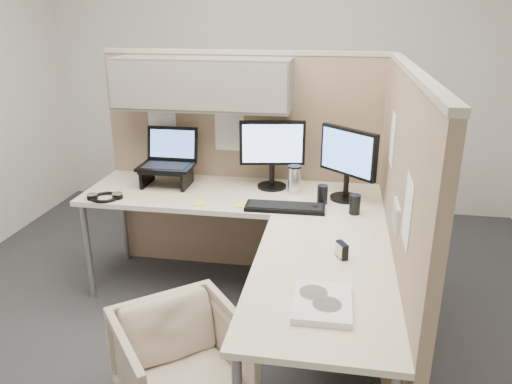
% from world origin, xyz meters
% --- Properties ---
extents(ground, '(4.50, 4.50, 0.00)m').
position_xyz_m(ground, '(0.00, 0.00, 0.00)').
color(ground, '#2B2B2F').
rests_on(ground, ground).
extents(partition_back, '(2.00, 0.36, 1.63)m').
position_xyz_m(partition_back, '(-0.22, 0.83, 1.10)').
color(partition_back, '#9B7F65').
rests_on(partition_back, ground).
extents(partition_right, '(0.07, 2.03, 1.63)m').
position_xyz_m(partition_right, '(0.90, -0.07, 0.82)').
color(partition_right, '#9B7F65').
rests_on(partition_right, ground).
extents(desk, '(2.00, 1.98, 0.73)m').
position_xyz_m(desk, '(0.12, 0.13, 0.69)').
color(desk, beige).
rests_on(desk, ground).
extents(office_chair, '(0.78, 0.77, 0.59)m').
position_xyz_m(office_chair, '(-0.11, -0.64, 0.29)').
color(office_chair, '#B3A58E').
rests_on(office_chair, ground).
extents(monitor_left, '(0.44, 0.20, 0.47)m').
position_xyz_m(monitor_left, '(0.14, 0.68, 1.00)').
color(monitor_left, black).
rests_on(monitor_left, desk).
extents(monitor_right, '(0.35, 0.32, 0.47)m').
position_xyz_m(monitor_right, '(0.64, 0.54, 1.00)').
color(monitor_right, black).
rests_on(monitor_right, desk).
extents(laptop_station, '(0.37, 0.32, 0.38)m').
position_xyz_m(laptop_station, '(-0.59, 0.63, 0.88)').
color(laptop_station, black).
rests_on(laptop_station, desk).
extents(keyboard, '(0.49, 0.17, 0.02)m').
position_xyz_m(keyboard, '(0.27, 0.30, 0.74)').
color(keyboard, black).
rests_on(keyboard, desk).
extents(mouse, '(0.10, 0.08, 0.03)m').
position_xyz_m(mouse, '(0.45, 0.30, 0.74)').
color(mouse, black).
rests_on(mouse, desk).
extents(travel_mug, '(0.09, 0.09, 0.19)m').
position_xyz_m(travel_mug, '(0.30, 0.61, 0.82)').
color(travel_mug, silver).
rests_on(travel_mug, desk).
extents(soda_can_green, '(0.07, 0.07, 0.12)m').
position_xyz_m(soda_can_green, '(0.69, 0.30, 0.79)').
color(soda_can_green, black).
rests_on(soda_can_green, desk).
extents(soda_can_silver, '(0.07, 0.07, 0.12)m').
position_xyz_m(soda_can_silver, '(0.49, 0.44, 0.79)').
color(soda_can_silver, black).
rests_on(soda_can_silver, desk).
extents(sticky_note_b, '(0.08, 0.08, 0.01)m').
position_xyz_m(sticky_note_b, '(0.00, 0.30, 0.73)').
color(sticky_note_b, '#FBEE42').
rests_on(sticky_note_b, desk).
extents(sticky_note_a, '(0.08, 0.08, 0.01)m').
position_xyz_m(sticky_note_a, '(-0.27, 0.29, 0.73)').
color(sticky_note_a, '#FBEE42').
rests_on(sticky_note_a, desk).
extents(headphones, '(0.22, 0.22, 0.03)m').
position_xyz_m(headphones, '(-0.90, 0.28, 0.74)').
color(headphones, black).
rests_on(headphones, desk).
extents(paper_stack, '(0.25, 0.31, 0.03)m').
position_xyz_m(paper_stack, '(0.55, -0.74, 0.75)').
color(paper_stack, white).
rests_on(paper_stack, desk).
extents(desk_clock, '(0.07, 0.09, 0.08)m').
position_xyz_m(desk_clock, '(0.62, -0.29, 0.77)').
color(desk_clock, black).
rests_on(desk_clock, desk).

